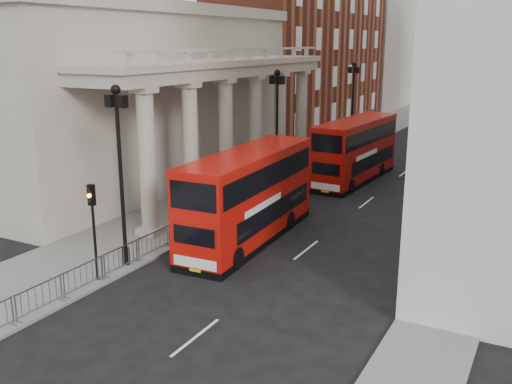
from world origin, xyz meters
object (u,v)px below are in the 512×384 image
(lamp_post_north, at_px, (353,101))
(traffic_light, at_px, (93,215))
(pedestrian_a, at_px, (211,181))
(lamp_post_south, at_px, (120,164))
(bus_far, at_px, (356,149))
(pedestrian_b, at_px, (186,192))
(pedestrian_c, at_px, (232,186))
(bus_near, at_px, (249,195))
(lamp_post_mid, at_px, (277,122))
(monument_column, at_px, (503,6))

(lamp_post_north, bearing_deg, traffic_light, -89.83)
(traffic_light, bearing_deg, pedestrian_a, 103.12)
(lamp_post_south, bearing_deg, bus_far, 79.73)
(pedestrian_b, xyz_separation_m, pedestrian_c, (2.03, 2.37, 0.09))
(lamp_post_south, height_order, pedestrian_c, lamp_post_south)
(traffic_light, relative_size, pedestrian_b, 2.69)
(bus_near, bearing_deg, traffic_light, -114.55)
(lamp_post_mid, height_order, bus_far, lamp_post_mid)
(monument_column, bearing_deg, bus_near, -92.29)
(bus_near, height_order, pedestrian_a, bus_near)
(traffic_light, relative_size, pedestrian_c, 2.41)
(lamp_post_south, distance_m, traffic_light, 2.71)
(bus_far, height_order, pedestrian_b, bus_far)
(lamp_post_north, bearing_deg, bus_far, -69.50)
(lamp_post_mid, relative_size, pedestrian_b, 5.21)
(lamp_post_north, bearing_deg, lamp_post_south, -90.00)
(lamp_post_mid, relative_size, lamp_post_north, 1.00)
(pedestrian_a, relative_size, pedestrian_c, 1.02)
(lamp_post_mid, xyz_separation_m, pedestrian_b, (-3.43, -6.21, -3.99))
(lamp_post_mid, relative_size, traffic_light, 1.93)
(traffic_light, distance_m, pedestrian_c, 14.41)
(lamp_post_north, xyz_separation_m, pedestrian_c, (-1.40, -19.84, -3.90))
(bus_near, relative_size, pedestrian_b, 7.00)
(monument_column, height_order, lamp_post_north, monument_column)
(bus_near, height_order, pedestrian_b, bus_near)
(lamp_post_south, bearing_deg, monument_column, 85.71)
(pedestrian_a, bearing_deg, bus_far, 56.04)
(monument_column, height_order, traffic_light, monument_column)
(bus_near, bearing_deg, lamp_post_north, 94.69)
(monument_column, distance_m, pedestrian_b, 80.27)
(lamp_post_south, xyz_separation_m, bus_near, (3.32, 5.97, -2.41))
(bus_near, distance_m, bus_far, 15.60)
(lamp_post_mid, xyz_separation_m, lamp_post_north, (0.00, 16.00, 0.00))
(lamp_post_south, bearing_deg, pedestrian_a, 104.70)
(lamp_post_south, relative_size, bus_near, 0.74)
(pedestrian_c, bearing_deg, monument_column, 90.14)
(lamp_post_mid, height_order, bus_near, lamp_post_mid)
(pedestrian_a, bearing_deg, bus_near, -40.11)
(lamp_post_mid, xyz_separation_m, bus_far, (3.91, 5.55, -2.49))
(bus_far, height_order, pedestrian_a, bus_far)
(bus_far, relative_size, pedestrian_b, 6.80)
(lamp_post_mid, distance_m, pedestrian_c, 5.65)
(pedestrian_a, distance_m, pedestrian_c, 1.96)
(lamp_post_mid, relative_size, pedestrian_a, 4.58)
(pedestrian_b, bearing_deg, lamp_post_mid, -117.28)
(traffic_light, distance_m, bus_far, 23.89)
(pedestrian_a, height_order, pedestrian_b, pedestrian_a)
(traffic_light, height_order, bus_near, bus_near)
(pedestrian_a, xyz_separation_m, pedestrian_b, (-0.12, -2.81, -0.11))
(monument_column, xyz_separation_m, bus_near, (-3.28, -82.03, -13.48))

